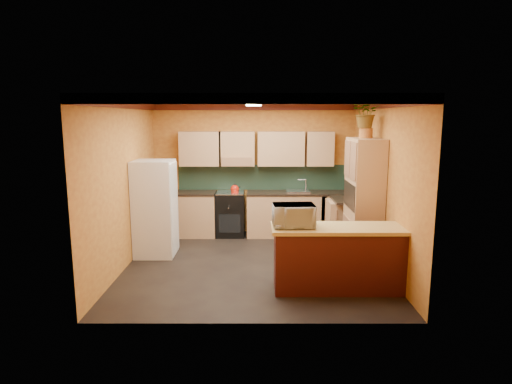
{
  "coord_description": "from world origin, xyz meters",
  "views": [
    {
      "loc": [
        0.05,
        -6.87,
        2.44
      ],
      "look_at": [
        0.04,
        0.45,
        1.16
      ],
      "focal_mm": 30.0,
      "sensor_mm": 36.0,
      "label": 1
    }
  ],
  "objects_px": {
    "stove": "(230,214)",
    "microwave": "(293,216)",
    "base_cabinets_back": "(260,215)",
    "fridge": "(155,208)",
    "pantry": "(364,201)",
    "breakfast_bar": "(338,260)"
  },
  "relations": [
    {
      "from": "base_cabinets_back",
      "to": "pantry",
      "type": "relative_size",
      "value": 1.74
    },
    {
      "from": "stove",
      "to": "fridge",
      "type": "height_order",
      "value": "fridge"
    },
    {
      "from": "stove",
      "to": "microwave",
      "type": "bearing_deg",
      "value": -69.72
    },
    {
      "from": "fridge",
      "to": "breakfast_bar",
      "type": "bearing_deg",
      "value": -28.14
    },
    {
      "from": "base_cabinets_back",
      "to": "stove",
      "type": "distance_m",
      "value": 0.63
    },
    {
      "from": "fridge",
      "to": "pantry",
      "type": "height_order",
      "value": "pantry"
    },
    {
      "from": "fridge",
      "to": "breakfast_bar",
      "type": "distance_m",
      "value": 3.38
    },
    {
      "from": "base_cabinets_back",
      "to": "microwave",
      "type": "height_order",
      "value": "microwave"
    },
    {
      "from": "fridge",
      "to": "pantry",
      "type": "distance_m",
      "value": 3.62
    },
    {
      "from": "fridge",
      "to": "breakfast_bar",
      "type": "relative_size",
      "value": 0.94
    },
    {
      "from": "base_cabinets_back",
      "to": "breakfast_bar",
      "type": "relative_size",
      "value": 2.03
    },
    {
      "from": "stove",
      "to": "breakfast_bar",
      "type": "height_order",
      "value": "stove"
    },
    {
      "from": "stove",
      "to": "pantry",
      "type": "xyz_separation_m",
      "value": [
        2.34,
        -1.63,
        0.59
      ]
    },
    {
      "from": "base_cabinets_back",
      "to": "fridge",
      "type": "distance_m",
      "value": 2.31
    },
    {
      "from": "pantry",
      "to": "microwave",
      "type": "distance_m",
      "value": 1.78
    },
    {
      "from": "fridge",
      "to": "microwave",
      "type": "height_order",
      "value": "fridge"
    },
    {
      "from": "microwave",
      "to": "fridge",
      "type": "bearing_deg",
      "value": 142.35
    },
    {
      "from": "fridge",
      "to": "pantry",
      "type": "bearing_deg",
      "value": -5.48
    },
    {
      "from": "stove",
      "to": "breakfast_bar",
      "type": "bearing_deg",
      "value": -59.31
    },
    {
      "from": "stove",
      "to": "pantry",
      "type": "relative_size",
      "value": 0.43
    },
    {
      "from": "pantry",
      "to": "breakfast_bar",
      "type": "height_order",
      "value": "pantry"
    },
    {
      "from": "base_cabinets_back",
      "to": "microwave",
      "type": "xyz_separation_m",
      "value": [
        0.43,
        -2.87,
        0.65
      ]
    }
  ]
}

